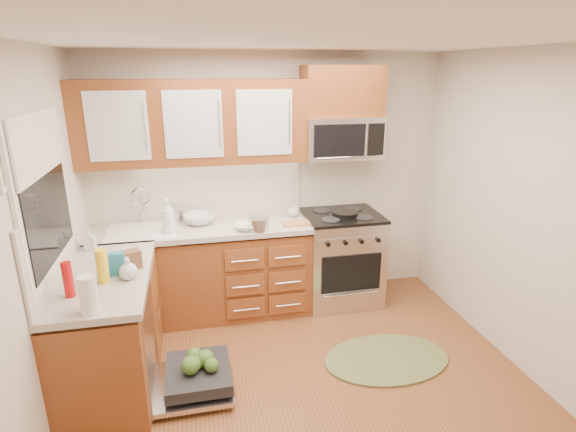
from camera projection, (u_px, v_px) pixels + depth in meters
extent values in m
plane|color=brown|center=(313.00, 400.00, 3.32)|extent=(3.50, 3.50, 0.00)
plane|color=white|center=(321.00, 38.00, 2.55)|extent=(3.50, 3.50, 0.00)
cube|color=beige|center=(270.00, 181.00, 4.56)|extent=(3.50, 0.04, 2.50)
cube|color=beige|center=(24.00, 267.00, 2.58)|extent=(0.04, 3.50, 2.50)
cube|color=beige|center=(546.00, 224.00, 3.29)|extent=(0.04, 3.50, 2.50)
cube|color=#622E16|center=(203.00, 274.00, 4.39)|extent=(2.05, 0.60, 0.85)
cube|color=#622E16|center=(110.00, 335.00, 3.39)|extent=(0.60, 1.25, 0.85)
cube|color=#A5A197|center=(200.00, 229.00, 4.23)|extent=(2.07, 0.64, 0.05)
cube|color=#A5A197|center=(104.00, 278.00, 3.24)|extent=(0.64, 1.27, 0.05)
cube|color=silver|center=(197.00, 189.00, 4.41)|extent=(2.05, 0.02, 0.57)
cube|color=silver|center=(53.00, 241.00, 3.08)|extent=(0.02, 1.25, 0.57)
cube|color=#622E16|center=(342.00, 91.00, 4.26)|extent=(0.76, 0.35, 0.47)
cube|color=white|center=(39.00, 144.00, 2.86)|extent=(0.02, 0.96, 0.40)
cylinder|color=black|center=(345.00, 214.00, 4.43)|extent=(0.28, 0.28, 0.05)
cylinder|color=silver|center=(258.00, 224.00, 4.11)|extent=(0.24, 0.24, 0.12)
cube|color=#A97E4D|center=(297.00, 223.00, 4.28)|extent=(0.27, 0.17, 0.02)
cylinder|color=silver|center=(178.00, 213.00, 4.36)|extent=(0.13, 0.13, 0.16)
cylinder|color=white|center=(88.00, 295.00, 2.69)|extent=(0.12, 0.12, 0.24)
cylinder|color=yellow|center=(102.00, 266.00, 3.08)|extent=(0.08, 0.08, 0.24)
cylinder|color=#B70F0F|center=(68.00, 280.00, 2.88)|extent=(0.07, 0.07, 0.24)
cube|color=brown|center=(131.00, 260.00, 3.31)|extent=(0.16, 0.14, 0.14)
cube|color=teal|center=(117.00, 264.00, 3.21)|extent=(0.10, 0.06, 0.17)
imported|color=#999999|center=(248.00, 227.00, 4.13)|extent=(0.24, 0.24, 0.06)
imported|color=#999999|center=(199.00, 219.00, 4.28)|extent=(0.35, 0.35, 0.09)
imported|color=#999999|center=(293.00, 212.00, 4.49)|extent=(0.14, 0.14, 0.10)
imported|color=#999999|center=(168.00, 216.00, 4.01)|extent=(0.12, 0.12, 0.31)
imported|color=#999999|center=(89.00, 239.00, 3.65)|extent=(0.08, 0.09, 0.18)
imported|color=#999999|center=(128.00, 268.00, 3.14)|extent=(0.15, 0.15, 0.16)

